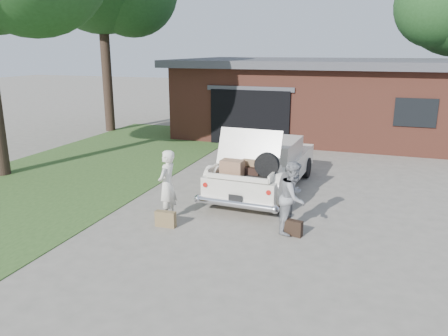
% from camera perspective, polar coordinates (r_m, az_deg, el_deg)
% --- Properties ---
extents(ground, '(90.00, 90.00, 0.00)m').
position_cam_1_polar(ground, '(9.84, -1.16, -7.07)').
color(ground, gray).
rests_on(ground, ground).
extents(grass_strip, '(6.00, 16.00, 0.02)m').
position_cam_1_polar(grass_strip, '(14.90, -17.19, 0.10)').
color(grass_strip, '#2D4C1E').
rests_on(grass_strip, ground).
extents(house, '(12.80, 7.80, 3.30)m').
position_cam_1_polar(house, '(20.23, 13.02, 9.04)').
color(house, brown).
rests_on(house, ground).
extents(sedan, '(2.05, 4.82, 1.90)m').
position_cam_1_polar(sedan, '(11.87, 5.37, 0.36)').
color(sedan, white).
rests_on(sedan, ground).
extents(woman_left, '(0.38, 0.58, 1.59)m').
position_cam_1_polar(woman_left, '(9.87, -7.44, -2.21)').
color(woman_left, white).
rests_on(woman_left, ground).
extents(woman_right, '(0.68, 0.82, 1.53)m').
position_cam_1_polar(woman_right, '(9.19, 9.02, -3.79)').
color(woman_right, gray).
rests_on(woman_right, ground).
extents(suitcase_left, '(0.46, 0.16, 0.35)m').
position_cam_1_polar(suitcase_left, '(9.62, -7.65, -6.62)').
color(suitcase_left, olive).
rests_on(suitcase_left, ground).
extents(suitcase_right, '(0.46, 0.24, 0.34)m').
position_cam_1_polar(suitcase_right, '(9.23, 8.89, -7.70)').
color(suitcase_right, black).
rests_on(suitcase_right, ground).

